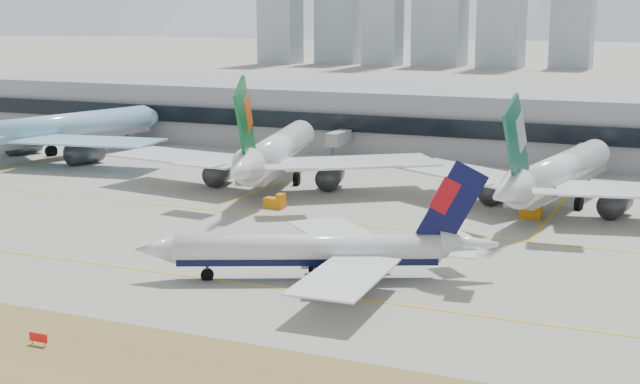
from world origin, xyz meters
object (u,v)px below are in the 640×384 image
at_px(widebody_eva, 275,154).
at_px(widebody_cathay, 557,175).
at_px(widebody_korean, 57,131).
at_px(taxiing_airliner, 321,251).
at_px(terminal, 468,120).

distance_m(widebody_eva, widebody_cathay, 53.73).
bearing_deg(widebody_eva, widebody_cathay, -102.93).
xyz_separation_m(widebody_korean, widebody_cathay, (114.85, -8.76, -0.63)).
relative_size(widebody_eva, widebody_cathay, 1.05).
relative_size(taxiing_airliner, terminal, 0.16).
bearing_deg(widebody_cathay, terminal, 35.82).
relative_size(widebody_korean, widebody_eva, 1.04).
height_order(taxiing_airliner, widebody_korean, widebody_korean).
bearing_deg(widebody_korean, widebody_cathay, -80.84).
xyz_separation_m(widebody_eva, widebody_cathay, (53.73, 0.70, -0.40)).
relative_size(widebody_cathay, terminal, 0.22).
bearing_deg(taxiing_airliner, widebody_korean, -58.43).
relative_size(widebody_korean, widebody_cathay, 1.09).
xyz_separation_m(widebody_korean, widebody_eva, (61.12, -9.46, -0.22)).
bearing_deg(widebody_cathay, widebody_eva, 99.13).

